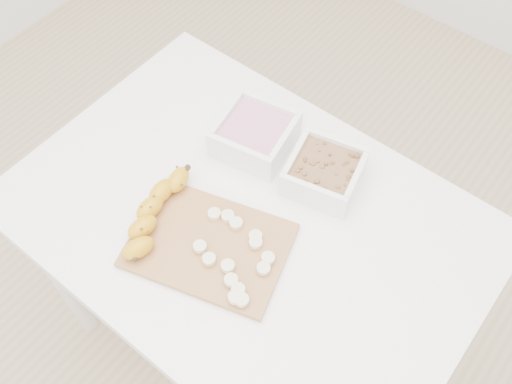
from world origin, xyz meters
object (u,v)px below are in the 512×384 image
Objects in this scene: bowl_yogurt at (255,134)px; banana at (154,213)px; bowl_granola at (324,172)px; cutting_board at (209,245)px; table at (248,238)px.

banana is at bearing -96.41° from bowl_yogurt.
bowl_granola reaches higher than banana.
bowl_yogurt is 0.60× the size of cutting_board.
banana is at bearing -125.22° from bowl_granola.
bowl_granola is 0.30m from cutting_board.
banana is (-0.14, -0.13, 0.13)m from table.
cutting_board is at bearing -70.84° from bowl_yogurt.
table is at bearing -112.73° from bowl_granola.
table is at bearing 37.41° from banana.
cutting_board is (-0.09, -0.28, -0.03)m from bowl_granola.
bowl_granola is at bearing 72.41° from cutting_board.
banana is (-0.03, -0.29, -0.00)m from bowl_yogurt.
cutting_board is (-0.02, -0.11, 0.10)m from table.
bowl_granola is at bearing 49.78° from banana.
cutting_board is at bearing -107.59° from bowl_granola.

